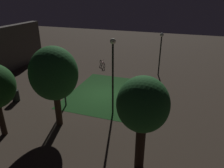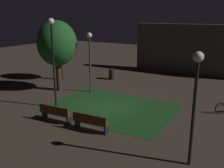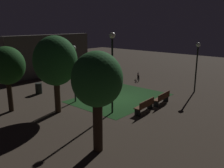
{
  "view_description": "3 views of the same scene",
  "coord_description": "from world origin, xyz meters",
  "px_view_note": "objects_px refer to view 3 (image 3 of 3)",
  "views": [
    {
      "loc": [
        -14.22,
        -5.7,
        7.62
      ],
      "look_at": [
        0.25,
        -0.76,
        0.9
      ],
      "focal_mm": 33.54,
      "sensor_mm": 36.0,
      "label": 1
    },
    {
      "loc": [
        7.73,
        -12.39,
        5.35
      ],
      "look_at": [
        -0.05,
        0.53,
        1.25
      ],
      "focal_mm": 41.25,
      "sensor_mm": 36.0,
      "label": 2
    },
    {
      "loc": [
        -13.72,
        -11.55,
        5.66
      ],
      "look_at": [
        0.49,
        0.93,
        0.92
      ],
      "focal_mm": 38.69,
      "sensor_mm": 36.0,
      "label": 3
    }
  ],
  "objects_px": {
    "tree_back_left": "(55,61)",
    "lamp_post_near_wall": "(74,64)",
    "bench_front_left": "(145,105)",
    "trash_bin": "(39,88)",
    "bench_by_lamp": "(162,98)",
    "lamp_post_plaza_east": "(197,58)",
    "tree_near_wall": "(97,81)",
    "bicycle": "(138,77)",
    "tree_right_canopy": "(7,66)",
    "lamp_post_path_center": "(112,60)"
  },
  "relations": [
    {
      "from": "tree_back_left",
      "to": "lamp_post_near_wall",
      "type": "distance_m",
      "value": 2.39
    },
    {
      "from": "bench_front_left",
      "to": "trash_bin",
      "type": "xyz_separation_m",
      "value": [
        -2.11,
        9.12,
        -0.04
      ]
    },
    {
      "from": "bench_by_lamp",
      "to": "lamp_post_near_wall",
      "type": "relative_size",
      "value": 0.44
    },
    {
      "from": "tree_back_left",
      "to": "lamp_post_plaza_east",
      "type": "relative_size",
      "value": 1.19
    },
    {
      "from": "trash_bin",
      "to": "lamp_post_near_wall",
      "type": "bearing_deg",
      "value": -81.35
    },
    {
      "from": "tree_near_wall",
      "to": "bench_by_lamp",
      "type": "bearing_deg",
      "value": 8.25
    },
    {
      "from": "bicycle",
      "to": "lamp_post_plaza_east",
      "type": "bearing_deg",
      "value": -94.62
    },
    {
      "from": "tree_right_canopy",
      "to": "tree_near_wall",
      "type": "xyz_separation_m",
      "value": [
        0.14,
        -7.96,
        0.24
      ]
    },
    {
      "from": "lamp_post_plaza_east",
      "to": "lamp_post_near_wall",
      "type": "relative_size",
      "value": 1.0
    },
    {
      "from": "tree_right_canopy",
      "to": "lamp_post_near_wall",
      "type": "height_order",
      "value": "tree_right_canopy"
    },
    {
      "from": "lamp_post_path_center",
      "to": "trash_bin",
      "type": "bearing_deg",
      "value": 95.02
    },
    {
      "from": "lamp_post_plaza_east",
      "to": "lamp_post_near_wall",
      "type": "height_order",
      "value": "lamp_post_plaza_east"
    },
    {
      "from": "lamp_post_plaza_east",
      "to": "tree_near_wall",
      "type": "bearing_deg",
      "value": -176.77
    },
    {
      "from": "bench_front_left",
      "to": "lamp_post_near_wall",
      "type": "distance_m",
      "value": 5.89
    },
    {
      "from": "lamp_post_plaza_east",
      "to": "tree_right_canopy",
      "type": "bearing_deg",
      "value": 150.03
    },
    {
      "from": "lamp_post_path_center",
      "to": "tree_right_canopy",
      "type": "bearing_deg",
      "value": 128.52
    },
    {
      "from": "tree_near_wall",
      "to": "bicycle",
      "type": "relative_size",
      "value": 3.63
    },
    {
      "from": "bench_front_left",
      "to": "lamp_post_plaza_east",
      "type": "height_order",
      "value": "lamp_post_plaza_east"
    },
    {
      "from": "bench_front_left",
      "to": "bicycle",
      "type": "xyz_separation_m",
      "value": [
        7.44,
        5.79,
        -0.14
      ]
    },
    {
      "from": "tree_near_wall",
      "to": "lamp_post_path_center",
      "type": "distance_m",
      "value": 4.87
    },
    {
      "from": "tree_back_left",
      "to": "bench_front_left",
      "type": "bearing_deg",
      "value": -49.6
    },
    {
      "from": "tree_near_wall",
      "to": "trash_bin",
      "type": "distance_m",
      "value": 11.15
    },
    {
      "from": "lamp_post_path_center",
      "to": "bicycle",
      "type": "height_order",
      "value": "lamp_post_path_center"
    },
    {
      "from": "lamp_post_plaza_east",
      "to": "bicycle",
      "type": "bearing_deg",
      "value": 85.38
    },
    {
      "from": "tree_back_left",
      "to": "trash_bin",
      "type": "xyz_separation_m",
      "value": [
        1.58,
        4.78,
        -2.92
      ]
    },
    {
      "from": "tree_near_wall",
      "to": "lamp_post_plaza_east",
      "type": "xyz_separation_m",
      "value": [
        12.45,
        0.7,
        -0.4
      ]
    },
    {
      "from": "lamp_post_plaza_east",
      "to": "lamp_post_near_wall",
      "type": "xyz_separation_m",
      "value": [
        -8.46,
        5.59,
        -0.01
      ]
    },
    {
      "from": "lamp_post_plaza_east",
      "to": "bicycle",
      "type": "height_order",
      "value": "lamp_post_plaza_east"
    },
    {
      "from": "tree_right_canopy",
      "to": "tree_near_wall",
      "type": "distance_m",
      "value": 7.96
    },
    {
      "from": "tree_near_wall",
      "to": "bicycle",
      "type": "bearing_deg",
      "value": 28.06
    },
    {
      "from": "tree_right_canopy",
      "to": "lamp_post_near_wall",
      "type": "relative_size",
      "value": 1.03
    },
    {
      "from": "bench_by_lamp",
      "to": "tree_back_left",
      "type": "height_order",
      "value": "tree_back_left"
    },
    {
      "from": "bench_by_lamp",
      "to": "lamp_post_path_center",
      "type": "xyz_separation_m",
      "value": [
        -3.66,
        1.57,
        2.96
      ]
    },
    {
      "from": "bench_front_left",
      "to": "trash_bin",
      "type": "bearing_deg",
      "value": 103.04
    },
    {
      "from": "trash_bin",
      "to": "bicycle",
      "type": "relative_size",
      "value": 0.7
    },
    {
      "from": "tree_right_canopy",
      "to": "lamp_post_path_center",
      "type": "relative_size",
      "value": 0.83
    },
    {
      "from": "bench_front_left",
      "to": "bench_by_lamp",
      "type": "xyz_separation_m",
      "value": [
        2.21,
        0.0,
        0.0
      ]
    },
    {
      "from": "bench_front_left",
      "to": "bicycle",
      "type": "relative_size",
      "value": 1.45
    },
    {
      "from": "bench_by_lamp",
      "to": "lamp_post_path_center",
      "type": "height_order",
      "value": "lamp_post_path_center"
    },
    {
      "from": "tree_back_left",
      "to": "bicycle",
      "type": "distance_m",
      "value": 11.63
    },
    {
      "from": "lamp_post_plaza_east",
      "to": "trash_bin",
      "type": "bearing_deg",
      "value": 133.51
    },
    {
      "from": "lamp_post_near_wall",
      "to": "trash_bin",
      "type": "distance_m",
      "value": 4.67
    },
    {
      "from": "lamp_post_plaza_east",
      "to": "trash_bin",
      "type": "xyz_separation_m",
      "value": [
        -9.06,
        9.54,
        -2.43
      ]
    },
    {
      "from": "tree_back_left",
      "to": "tree_near_wall",
      "type": "bearing_deg",
      "value": -108.31
    },
    {
      "from": "tree_back_left",
      "to": "bicycle",
      "type": "bearing_deg",
      "value": 7.37
    },
    {
      "from": "bench_by_lamp",
      "to": "lamp_post_plaza_east",
      "type": "height_order",
      "value": "lamp_post_plaza_east"
    },
    {
      "from": "tree_near_wall",
      "to": "lamp_post_near_wall",
      "type": "bearing_deg",
      "value": 57.61
    },
    {
      "from": "bench_by_lamp",
      "to": "tree_near_wall",
      "type": "bearing_deg",
      "value": -171.75
    },
    {
      "from": "bench_front_left",
      "to": "tree_back_left",
      "type": "xyz_separation_m",
      "value": [
        -3.7,
        4.34,
        2.88
      ]
    },
    {
      "from": "bench_by_lamp",
      "to": "lamp_post_plaza_east",
      "type": "distance_m",
      "value": 5.32
    }
  ]
}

